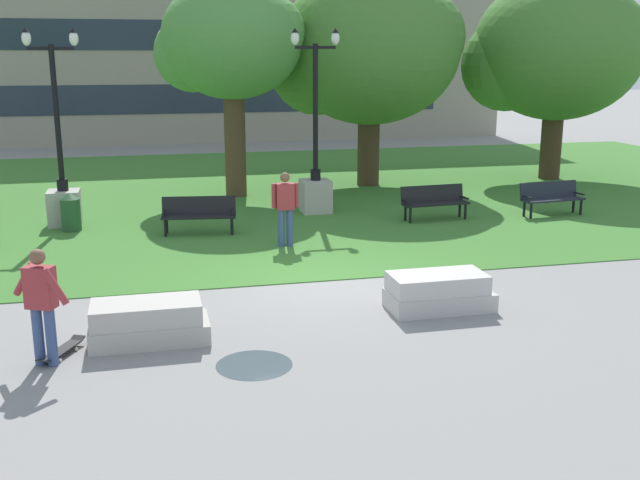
% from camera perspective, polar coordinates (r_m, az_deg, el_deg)
% --- Properties ---
extents(ground_plane, '(140.00, 140.00, 0.00)m').
position_cam_1_polar(ground_plane, '(14.62, 0.34, -3.18)').
color(ground_plane, gray).
extents(grass_lawn, '(40.00, 20.00, 0.02)m').
position_cam_1_polar(grass_lawn, '(24.19, -5.28, 3.66)').
color(grass_lawn, '#3D752D').
rests_on(grass_lawn, ground).
extents(concrete_block_center, '(1.80, 0.90, 0.64)m').
position_cam_1_polar(concrete_block_center, '(11.86, -12.95, -6.14)').
color(concrete_block_center, '#B2ADA3').
rests_on(concrete_block_center, ground).
extents(concrete_block_left, '(1.80, 0.90, 0.64)m').
position_cam_1_polar(concrete_block_left, '(13.15, 9.01, -3.95)').
color(concrete_block_left, '#BCB7B2').
rests_on(concrete_block_left, ground).
extents(person_skateboarder, '(0.85, 0.76, 1.71)m').
position_cam_1_polar(person_skateboarder, '(11.19, -20.47, -4.34)').
color(person_skateboarder, '#384C7A').
rests_on(person_skateboarder, ground).
extents(skateboard, '(0.64, 1.00, 0.14)m').
position_cam_1_polar(skateboard, '(11.74, -19.10, -7.95)').
color(skateboard, black).
rests_on(skateboard, ground).
extents(puddle, '(1.10, 1.10, 0.01)m').
position_cam_1_polar(puddle, '(10.86, -5.03, -9.46)').
color(puddle, '#47515B').
rests_on(puddle, ground).
extents(park_bench_near_left, '(1.86, 0.77, 0.90)m').
position_cam_1_polar(park_bench_near_left, '(18.58, -9.22, 2.07)').
color(park_bench_near_left, black).
rests_on(park_bench_near_left, grass_lawn).
extents(park_bench_far_left, '(1.84, 0.71, 0.90)m').
position_cam_1_polar(park_bench_far_left, '(21.45, 17.20, 3.21)').
color(park_bench_far_left, '#1E232D').
rests_on(park_bench_far_left, grass_lawn).
extents(park_bench_far_right, '(1.83, 0.65, 0.90)m').
position_cam_1_polar(park_bench_far_right, '(20.16, 8.69, 3.02)').
color(park_bench_far_right, black).
rests_on(park_bench_far_right, grass_lawn).
extents(lamp_post_right, '(1.32, 0.80, 4.97)m').
position_cam_1_polar(lamp_post_right, '(20.78, -0.34, 4.88)').
color(lamp_post_right, '#ADA89E').
rests_on(lamp_post_right, grass_lawn).
extents(lamp_post_center, '(1.32, 0.80, 4.93)m').
position_cam_1_polar(lamp_post_center, '(20.26, -19.02, 3.86)').
color(lamp_post_center, '#ADA89E').
rests_on(lamp_post_center, grass_lawn).
extents(tree_near_right, '(4.43, 4.22, 6.54)m').
position_cam_1_polar(tree_near_right, '(23.23, -6.84, 14.77)').
color(tree_near_right, '#4C3823').
rests_on(tree_near_right, grass_lawn).
extents(tree_far_left, '(6.05, 5.77, 6.96)m').
position_cam_1_polar(tree_far_left, '(27.59, 17.53, 13.64)').
color(tree_far_left, '#42301E').
rests_on(tree_far_left, grass_lawn).
extents(tree_far_right, '(6.18, 5.88, 7.02)m').
position_cam_1_polar(tree_far_right, '(25.09, 3.65, 14.30)').
color(tree_far_right, '#42301E').
rests_on(tree_far_right, grass_lawn).
extents(trash_bin, '(0.49, 0.49, 0.96)m').
position_cam_1_polar(trash_bin, '(19.66, -18.47, 2.07)').
color(trash_bin, '#234C28').
rests_on(trash_bin, grass_lawn).
extents(person_bystander_near_lawn, '(0.62, 0.25, 1.71)m').
position_cam_1_polar(person_bystander_near_lawn, '(17.04, -2.66, 2.69)').
color(person_bystander_near_lawn, '#384C7A').
rests_on(person_bystander_near_lawn, grass_lawn).
extents(building_facade_distant, '(29.74, 1.03, 11.44)m').
position_cam_1_polar(building_facade_distant, '(38.29, -7.79, 15.94)').
color(building_facade_distant, gray).
rests_on(building_facade_distant, ground).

